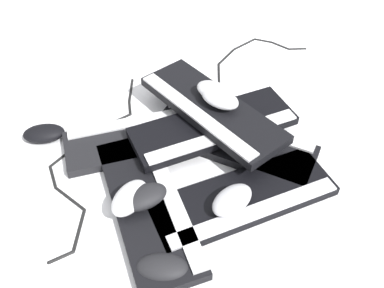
{
  "coord_description": "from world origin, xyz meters",
  "views": [
    {
      "loc": [
        0.45,
        0.54,
        0.81
      ],
      "look_at": [
        -0.05,
        -0.04,
        0.04
      ],
      "focal_mm": 40.0,
      "sensor_mm": 36.0,
      "label": 1
    }
  ],
  "objects": [
    {
      "name": "keyboard_0",
      "position": [
        0.13,
        0.02,
        0.01
      ],
      "size": [
        0.3,
        0.46,
        0.03
      ],
      "color": "black",
      "rests_on": "ground"
    },
    {
      "name": "keyboard_4",
      "position": [
        -0.14,
        -0.05,
        0.04
      ],
      "size": [
        0.46,
        0.27,
        0.03
      ],
      "color": "black",
      "rests_on": "keyboard_2"
    },
    {
      "name": "keyboard_2",
      "position": [
        -0.16,
        -0.0,
        0.01
      ],
      "size": [
        0.31,
        0.46,
        0.03
      ],
      "color": "black",
      "rests_on": "ground"
    },
    {
      "name": "cable_0",
      "position": [
        -0.51,
        -0.27,
        0.0
      ],
      "size": [
        0.38,
        0.17,
        0.01
      ],
      "color": "black",
      "rests_on": "ground"
    },
    {
      "name": "mouse_5",
      "position": [
        0.14,
        0.02,
        0.05
      ],
      "size": [
        0.12,
        0.09,
        0.04
      ],
      "primitive_type": "ellipsoid",
      "rotation": [
        0.0,
        0.0,
        2.93
      ],
      "color": "black",
      "rests_on": "keyboard_0"
    },
    {
      "name": "mouse_0",
      "position": [
        -0.19,
        -0.1,
        0.11
      ],
      "size": [
        0.09,
        0.12,
        0.04
      ],
      "primitive_type": "ellipsoid",
      "rotation": [
        0.0,
        0.0,
        4.92
      ],
      "color": "silver",
      "rests_on": "keyboard_5"
    },
    {
      "name": "mouse_2",
      "position": [
        -0.18,
        -0.07,
        0.11
      ],
      "size": [
        0.08,
        0.12,
        0.04
      ],
      "primitive_type": "ellipsoid",
      "rotation": [
        0.0,
        0.0,
        1.74
      ],
      "color": "silver",
      "rests_on": "keyboard_5"
    },
    {
      "name": "cable_1",
      "position": [
        0.15,
        -0.21,
        0.0
      ],
      "size": [
        0.51,
        0.43,
        0.01
      ],
      "color": "black",
      "rests_on": "ground"
    },
    {
      "name": "ground_plane",
      "position": [
        0.0,
        0.0,
        0.0
      ],
      "size": [
        3.2,
        3.2,
        0.0
      ],
      "primitive_type": "plane",
      "color": "white"
    },
    {
      "name": "keyboard_5",
      "position": [
        -0.16,
        -0.09,
        0.07
      ],
      "size": [
        0.16,
        0.44,
        0.03
      ],
      "color": "black",
      "rests_on": "keyboard_4"
    },
    {
      "name": "keyboard_3",
      "position": [
        -0.0,
        -0.16,
        0.01
      ],
      "size": [
        0.46,
        0.32,
        0.03
      ],
      "color": "black",
      "rests_on": "ground"
    },
    {
      "name": "mouse_1",
      "position": [
        0.17,
        -0.0,
        0.05
      ],
      "size": [
        0.13,
        0.1,
        0.04
      ],
      "primitive_type": "ellipsoid",
      "rotation": [
        0.0,
        0.0,
        3.52
      ],
      "color": "silver",
      "rests_on": "keyboard_0"
    },
    {
      "name": "keyboard_1",
      "position": [
        -0.04,
        0.15,
        0.01
      ],
      "size": [
        0.46,
        0.28,
        0.03
      ],
      "color": "black",
      "rests_on": "ground"
    },
    {
      "name": "mouse_3",
      "position": [
        0.21,
        0.17,
        0.02
      ],
      "size": [
        0.12,
        0.12,
        0.04
      ],
      "primitive_type": "ellipsoid",
      "rotation": [
        0.0,
        0.0,
        2.36
      ],
      "color": "black",
      "rests_on": "ground"
    },
    {
      "name": "mouse_6",
      "position": [
        -0.0,
        0.16,
        0.05
      ],
      "size": [
        0.11,
        0.07,
        0.04
      ],
      "primitive_type": "ellipsoid",
      "rotation": [
        0.0,
        0.0,
        0.05
      ],
      "color": "#B7B7BC",
      "rests_on": "keyboard_1"
    },
    {
      "name": "mouse_4",
      "position": [
        0.21,
        -0.35,
        0.02
      ],
      "size": [
        0.13,
        0.12,
        0.04
      ],
      "primitive_type": "ellipsoid",
      "rotation": [
        0.0,
        0.0,
        5.69
      ],
      "color": "black",
      "rests_on": "ground"
    }
  ]
}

